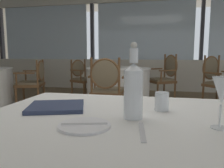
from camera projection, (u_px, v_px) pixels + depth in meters
name	position (u px, v px, depth m)	size (l,w,h in m)	color
ground_plane	(114.00, 154.00, 2.28)	(14.36, 14.36, 0.00)	#756047
window_wall_far	(144.00, 52.00, 6.16)	(9.47, 0.14, 2.65)	silver
side_plate	(84.00, 126.00, 0.84)	(0.20, 0.20, 0.01)	white
butter_knife	(84.00, 124.00, 0.84)	(0.17, 0.02, 0.00)	silver
dinner_fork	(142.00, 131.00, 0.79)	(0.20, 0.02, 0.00)	silver
water_bottle	(133.00, 89.00, 0.94)	(0.08, 0.08, 0.32)	white
wine_glass	(222.00, 92.00, 0.81)	(0.07, 0.07, 0.19)	white
water_tumbler	(162.00, 101.00, 1.08)	(0.07, 0.07, 0.09)	white
menu_book	(56.00, 107.00, 1.12)	(0.27, 0.24, 0.02)	#2D3856
dining_chair_0_1	(216.00, 77.00, 4.28)	(0.66, 0.65, 0.98)	brown
background_table_1	(118.00, 87.00, 4.35)	(1.24, 1.24, 0.74)	white
dining_chair_1_0	(82.00, 76.00, 5.00)	(0.62, 0.65, 0.89)	brown
dining_chair_1_1	(107.00, 85.00, 3.30)	(0.54, 0.48, 0.96)	brown
dining_chair_1_2	(165.00, 75.00, 4.66)	(0.63, 0.65, 1.00)	brown
dining_chair_2_1	(34.00, 79.00, 4.24)	(0.56, 0.61, 0.90)	brown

